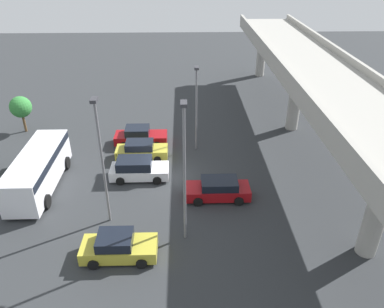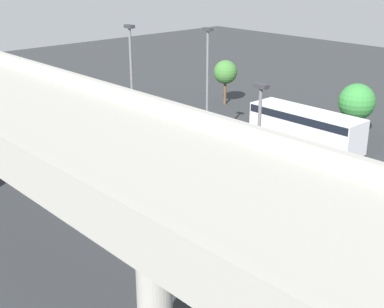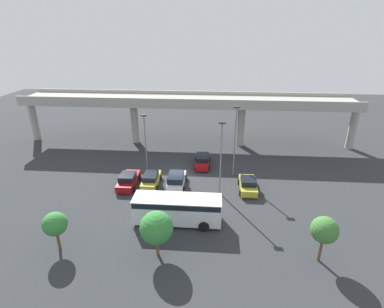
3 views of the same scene
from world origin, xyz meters
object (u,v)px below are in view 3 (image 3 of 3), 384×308
object	(u,v)px
parked_car_0	(128,180)
lamp_post_mid_lot	(235,137)
shuttle_bus	(177,208)
tree_front_right	(324,230)
parked_car_1	(151,180)
parked_car_3	(202,161)
lamp_post_near_aisle	(221,153)
lamp_post_by_overpass	(145,137)
tree_front_left	(55,224)
tree_front_centre	(156,228)
parked_car_2	(176,180)
parked_car_4	(248,184)

from	to	relation	value
parked_car_0	lamp_post_mid_lot	size ratio (longest dim) A/B	0.52
shuttle_bus	tree_front_right	world-z (taller)	tree_front_right
parked_car_1	parked_car_3	size ratio (longest dim) A/B	0.95
lamp_post_near_aisle	lamp_post_by_overpass	size ratio (longest dim) A/B	1.15
parked_car_0	tree_front_right	xyz separation A→B (m)	(18.77, -11.03, 2.24)
parked_car_3	shuttle_bus	bearing A→B (deg)	-7.72
parked_car_1	parked_car_3	bearing A→B (deg)	-44.53
parked_car_1	tree_front_left	world-z (taller)	tree_front_left
lamp_post_mid_lot	tree_front_centre	world-z (taller)	lamp_post_mid_lot
lamp_post_near_aisle	tree_front_centre	distance (m)	11.83
shuttle_bus	parked_car_0	bearing A→B (deg)	134.94
parked_car_1	shuttle_bus	distance (m)	8.23
shuttle_bus	tree_front_centre	size ratio (longest dim) A/B	2.05
parked_car_3	lamp_post_by_overpass	size ratio (longest dim) A/B	0.62
parked_car_1	tree_front_left	bearing A→B (deg)	154.77
parked_car_1	tree_front_left	distance (m)	13.03
parked_car_0	lamp_post_by_overpass	bearing A→B (deg)	-12.74
parked_car_1	parked_car_2	xyz separation A→B (m)	(3.04, 0.02, 0.06)
parked_car_3	lamp_post_near_aisle	size ratio (longest dim) A/B	0.54
parked_car_4	tree_front_left	xyz separation A→B (m)	(-16.93, -11.40, 1.79)
parked_car_2	lamp_post_near_aisle	bearing A→B (deg)	-104.98
tree_front_left	parked_car_0	bearing A→B (deg)	75.91
parked_car_2	tree_front_right	world-z (taller)	tree_front_right
parked_car_2	lamp_post_near_aisle	world-z (taller)	lamp_post_near_aisle
parked_car_0	tree_front_centre	world-z (taller)	tree_front_centre
parked_car_2	lamp_post_near_aisle	xyz separation A→B (m)	(5.11, -1.37, 4.17)
tree_front_centre	lamp_post_mid_lot	bearing A→B (deg)	65.74
parked_car_1	tree_front_right	xyz separation A→B (m)	(16.11, -11.38, 2.25)
lamp_post_by_overpass	parked_car_2	bearing A→B (deg)	-45.47
lamp_post_near_aisle	tree_front_centre	bearing A→B (deg)	-116.32
tree_front_left	lamp_post_mid_lot	bearing A→B (deg)	44.70
parked_car_4	tree_front_right	distance (m)	12.25
lamp_post_by_overpass	parked_car_4	bearing A→B (deg)	-20.89
parked_car_3	lamp_post_by_overpass	xyz separation A→B (m)	(-7.37, -1.28, 3.65)
shuttle_bus	lamp_post_near_aisle	bearing A→B (deg)	54.70
lamp_post_by_overpass	tree_front_centre	size ratio (longest dim) A/B	1.81
tree_front_right	lamp_post_by_overpass	bearing A→B (deg)	137.71
parked_car_1	lamp_post_by_overpass	xyz separation A→B (m)	(-1.52, 4.66, 3.65)
parked_car_2	lamp_post_near_aisle	distance (m)	6.73
parked_car_4	tree_front_right	size ratio (longest dim) A/B	1.06
parked_car_0	lamp_post_near_aisle	size ratio (longest dim) A/B	0.55
lamp_post_near_aisle	lamp_post_by_overpass	bearing A→B (deg)	148.15
parked_car_1	parked_car_3	world-z (taller)	parked_car_1
tree_front_right	lamp_post_mid_lot	bearing A→B (deg)	112.54
parked_car_3	parked_car_4	size ratio (longest dim) A/B	1.05
parked_car_3	tree_front_right	bearing A→B (deg)	30.65
shuttle_bus	lamp_post_mid_lot	xyz separation A→B (m)	(5.83, 10.67, 3.54)
parked_car_0	tree_front_left	world-z (taller)	tree_front_left
parked_car_2	parked_car_3	size ratio (longest dim) A/B	0.98
parked_car_0	parked_car_2	bearing A→B (deg)	-86.35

